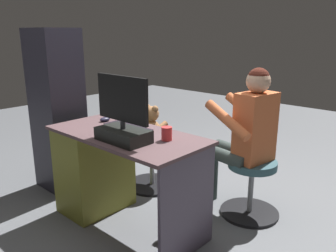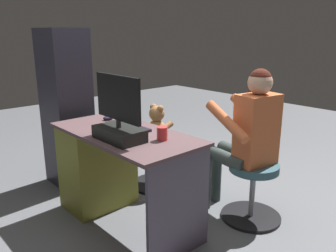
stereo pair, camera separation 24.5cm
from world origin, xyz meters
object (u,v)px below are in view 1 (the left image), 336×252
at_px(cup, 167,134).
at_px(keyboard, 128,128).
at_px(monitor, 123,122).
at_px(visitor_chair, 251,184).
at_px(office_chair_teddy, 152,160).
at_px(teddy_bear, 152,125).
at_px(desk, 101,166).
at_px(tv_remote, 106,131).
at_px(computer_mouse, 105,119).
at_px(person, 244,130).

bearing_deg(cup, keyboard, -0.86).
xyz_separation_m(monitor, visitor_chair, (-0.49, -0.93, -0.62)).
xyz_separation_m(monitor, keyboard, (0.21, -0.22, -0.12)).
relative_size(office_chair_teddy, teddy_bear, 1.47).
bearing_deg(cup, office_chair_teddy, -38.04).
distance_m(desk, visitor_chair, 1.25).
xyz_separation_m(tv_remote, visitor_chair, (-0.75, -0.87, -0.49)).
height_order(computer_mouse, teddy_bear, teddy_bear).
bearing_deg(tv_remote, person, -155.00).
bearing_deg(office_chair_teddy, cup, 141.96).
distance_m(desk, teddy_bear, 0.68).
height_order(cup, office_chair_teddy, cup).
bearing_deg(computer_mouse, person, -144.11).
bearing_deg(teddy_bear, monitor, 122.69).
xyz_separation_m(office_chair_teddy, teddy_bear, (0.00, -0.01, 0.36)).
height_order(cup, tv_remote, cup).
bearing_deg(teddy_bear, keyboard, 117.40).
height_order(visitor_chair, person, person).
bearing_deg(person, computer_mouse, 35.89).
height_order(tv_remote, teddy_bear, teddy_bear).
bearing_deg(visitor_chair, computer_mouse, 34.03).
xyz_separation_m(desk, office_chair_teddy, (0.04, -0.63, -0.13)).
xyz_separation_m(teddy_bear, visitor_chair, (-0.99, -0.15, -0.35)).
distance_m(keyboard, office_chair_teddy, 0.79).
height_order(desk, person, person).
bearing_deg(keyboard, computer_mouse, -4.47).
distance_m(teddy_bear, person, 0.92).
height_order(desk, office_chair_teddy, desk).
bearing_deg(keyboard, tv_remote, 72.80).
relative_size(keyboard, person, 0.34).
xyz_separation_m(teddy_bear, person, (-0.90, -0.14, 0.09)).
relative_size(keyboard, visitor_chair, 0.86).
bearing_deg(visitor_chair, cup, 68.17).
bearing_deg(computer_mouse, tv_remote, 144.12).
bearing_deg(keyboard, office_chair_teddy, -62.07).
xyz_separation_m(keyboard, tv_remote, (0.05, 0.17, -0.00)).
height_order(keyboard, visitor_chair, keyboard).
xyz_separation_m(monitor, computer_mouse, (0.52, -0.25, -0.12)).
bearing_deg(visitor_chair, tv_remote, 49.29).
bearing_deg(visitor_chair, person, 9.50).
bearing_deg(office_chair_teddy, tv_remote, 108.50).
xyz_separation_m(desk, monitor, (-0.46, 0.14, 0.49)).
relative_size(office_chair_teddy, person, 0.41).
height_order(keyboard, office_chair_teddy, keyboard).
height_order(keyboard, computer_mouse, computer_mouse).
distance_m(desk, tv_remote, 0.42).
distance_m(monitor, tv_remote, 0.30).
bearing_deg(teddy_bear, desk, 93.42).
relative_size(cup, tv_remote, 0.63).
relative_size(computer_mouse, visitor_chair, 0.20).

